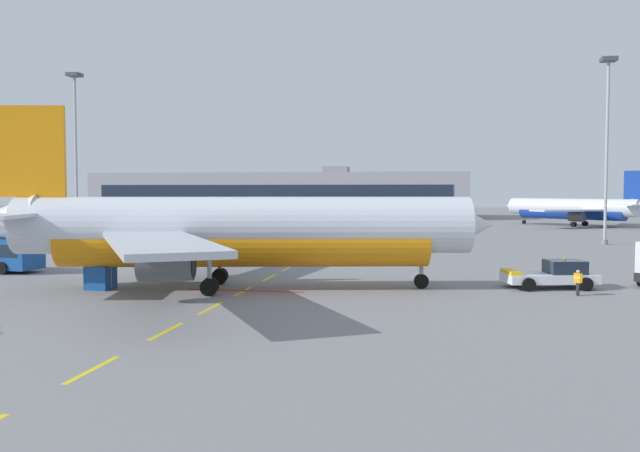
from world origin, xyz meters
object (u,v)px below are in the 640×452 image
(airliner_foreground, at_px, (236,230))
(airliner_mid_left, at_px, (574,209))
(ground_power_truck, at_px, (152,242))
(apron_light_mast_near, at_px, (76,134))
(apron_light_mast_far, at_px, (607,127))
(uld_cargo_container, at_px, (101,277))
(ground_crew_worker, at_px, (578,281))
(pushback_tug, at_px, (552,275))

(airliner_foreground, relative_size, airliner_mid_left, 1.37)
(ground_power_truck, bearing_deg, airliner_foreground, -51.80)
(airliner_foreground, xyz_separation_m, apron_light_mast_near, (-37.22, 45.09, 10.52))
(apron_light_mast_far, bearing_deg, uld_cargo_container, -133.28)
(ground_crew_worker, relative_size, apron_light_mast_far, 0.07)
(ground_power_truck, xyz_separation_m, uld_cargo_container, (4.64, -18.87, -0.85))
(airliner_foreground, relative_size, uld_cargo_container, 20.51)
(apron_light_mast_near, xyz_separation_m, apron_light_mast_far, (70.50, -1.88, -0.29))
(pushback_tug, xyz_separation_m, ground_power_truck, (-34.59, 13.06, 0.74))
(airliner_mid_left, distance_m, apron_light_mast_near, 86.25)
(ground_crew_worker, bearing_deg, airliner_foreground, -177.26)
(airliner_foreground, relative_size, apron_light_mast_far, 1.54)
(apron_light_mast_near, bearing_deg, uld_cargo_container, -58.80)
(uld_cargo_container, bearing_deg, ground_power_truck, 103.82)
(apron_light_mast_far, bearing_deg, airliner_foreground, -127.60)
(ground_crew_worker, distance_m, uld_cargo_container, 31.10)
(pushback_tug, relative_size, airliner_mid_left, 0.26)
(ground_crew_worker, bearing_deg, ground_power_truck, 155.54)
(ground_crew_worker, bearing_deg, pushback_tug, 108.34)
(pushback_tug, distance_m, ground_power_truck, 36.98)
(pushback_tug, relative_size, ground_crew_worker, 3.96)
(ground_power_truck, bearing_deg, apron_light_mast_far, 28.98)
(ground_power_truck, height_order, uld_cargo_container, ground_power_truck)
(ground_crew_worker, height_order, uld_cargo_container, ground_crew_worker)
(pushback_tug, xyz_separation_m, airliner_mid_left, (16.70, 82.10, 2.31))
(airliner_foreground, distance_m, airliner_mid_left, 94.18)
(apron_light_mast_far, bearing_deg, ground_power_truck, -151.02)
(apron_light_mast_near, bearing_deg, ground_crew_worker, -36.61)
(airliner_mid_left, bearing_deg, apron_light_mast_far, -95.87)
(pushback_tug, height_order, apron_light_mast_near, apron_light_mast_near)
(pushback_tug, xyz_separation_m, uld_cargo_container, (-29.94, -5.81, -0.10))
(ground_power_truck, xyz_separation_m, apron_light_mast_far, (46.86, 25.95, 12.53))
(airliner_mid_left, relative_size, apron_light_mast_far, 1.12)
(apron_light_mast_far, bearing_deg, apron_light_mast_near, 178.47)
(apron_light_mast_near, bearing_deg, airliner_foreground, -50.46)
(airliner_foreground, bearing_deg, ground_power_truck, 128.20)
(uld_cargo_container, relative_size, apron_light_mast_far, 0.08)
(uld_cargo_container, distance_m, apron_light_mast_near, 56.29)
(airliner_mid_left, xyz_separation_m, apron_light_mast_near, (-74.93, -41.20, 11.25))
(apron_light_mast_far, bearing_deg, pushback_tug, -107.46)
(pushback_tug, relative_size, ground_power_truck, 0.89)
(ground_power_truck, bearing_deg, ground_crew_worker, -24.46)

